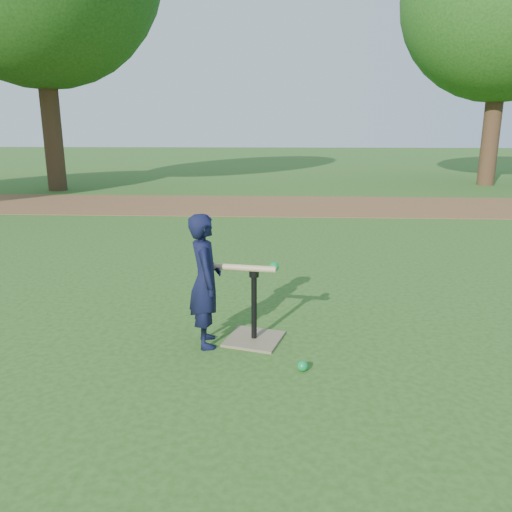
{
  "coord_description": "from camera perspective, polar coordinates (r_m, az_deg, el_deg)",
  "views": [
    {
      "loc": [
        0.3,
        -3.7,
        1.73
      ],
      "look_at": [
        0.08,
        0.45,
        0.65
      ],
      "focal_mm": 35.0,
      "sensor_mm": 36.0,
      "label": 1
    }
  ],
  "objects": [
    {
      "name": "ground",
      "position": [
        4.09,
        -1.51,
        -10.45
      ],
      "size": [
        80.0,
        80.0,
        0.0
      ],
      "primitive_type": "plane",
      "color": "#285116",
      "rests_on": "ground"
    },
    {
      "name": "dirt_strip",
      "position": [
        11.33,
        1.51,
        5.81
      ],
      "size": [
        24.0,
        3.0,
        0.01
      ],
      "primitive_type": "cube",
      "color": "brown",
      "rests_on": "ground"
    },
    {
      "name": "child",
      "position": [
        3.99,
        -5.83,
        -2.83
      ],
      "size": [
        0.35,
        0.45,
        1.08
      ],
      "primitive_type": "imported",
      "rotation": [
        0.0,
        0.0,
        1.81
      ],
      "color": "black",
      "rests_on": "ground"
    },
    {
      "name": "wiffle_ball_ground",
      "position": [
        3.74,
        5.35,
        -12.4
      ],
      "size": [
        0.08,
        0.08,
        0.08
      ],
      "primitive_type": "sphere",
      "color": "#0C8537",
      "rests_on": "ground"
    },
    {
      "name": "batting_tee",
      "position": [
        4.18,
        -0.22,
        -8.22
      ],
      "size": [
        0.53,
        0.53,
        0.61
      ],
      "color": "#7C6D4F",
      "rests_on": "ground"
    },
    {
      "name": "swing_action",
      "position": [
        4.01,
        -1.56,
        -1.33
      ],
      "size": [
        0.65,
        0.2,
        0.09
      ],
      "color": "tan",
      "rests_on": "ground"
    }
  ]
}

